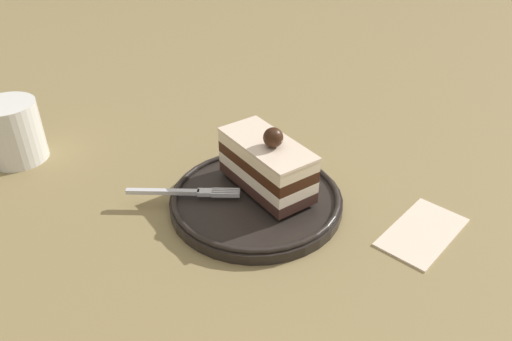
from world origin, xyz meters
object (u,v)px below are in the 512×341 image
object	(u,v)px
cake_slice	(267,164)
drink_glass_near	(14,135)
fork	(186,192)
folded_napkin	(423,231)
dessert_plate	(256,199)

from	to	relation	value
cake_slice	drink_glass_near	bearing A→B (deg)	-124.24
fork	folded_napkin	bearing A→B (deg)	60.80
folded_napkin	cake_slice	bearing A→B (deg)	-129.57
drink_glass_near	folded_napkin	size ratio (longest dim) A/B	0.74
cake_slice	drink_glass_near	size ratio (longest dim) A/B	1.63
dessert_plate	fork	xyz separation A→B (m)	(-0.02, -0.07, 0.01)
fork	drink_glass_near	bearing A→B (deg)	-133.10
cake_slice	fork	xyz separation A→B (m)	(-0.01, -0.09, -0.03)
cake_slice	folded_napkin	distance (m)	0.18
dessert_plate	folded_napkin	bearing A→B (deg)	55.98
drink_glass_near	folded_napkin	bearing A→B (deg)	53.92
cake_slice	fork	bearing A→B (deg)	-98.89
fork	drink_glass_near	xyz separation A→B (m)	(-0.17, -0.18, 0.01)
drink_glass_near	folded_napkin	distance (m)	0.50
drink_glass_near	folded_napkin	xyz separation A→B (m)	(0.30, 0.40, -0.03)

